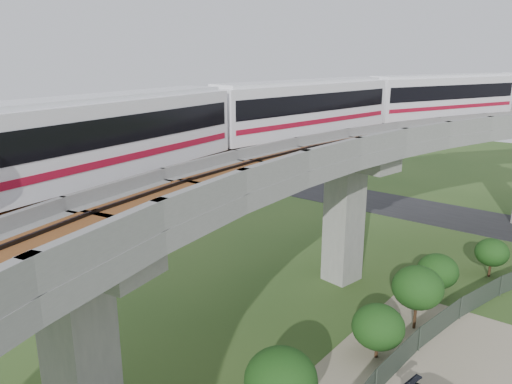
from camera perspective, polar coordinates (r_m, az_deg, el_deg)
ground at (r=29.99m, az=-1.99°, el=-16.12°), size 160.00×160.00×0.00m
asphalt_road at (r=54.43m, az=18.86°, el=-2.10°), size 60.00×8.00×0.03m
viaduct at (r=24.15m, az=4.79°, el=-0.58°), size 19.58×73.98×11.40m
metro_train at (r=37.36m, az=15.78°, el=9.71°), size 19.76×59.32×3.64m
tree_1 at (r=40.06m, az=25.36°, el=-6.26°), size 2.35×2.35×2.88m
tree_2 at (r=34.96m, az=20.04°, el=-8.49°), size 2.66×2.66×3.19m
tree_3 at (r=30.85m, az=17.99°, el=-10.35°), size 2.96×2.96×3.92m
tree_4 at (r=27.94m, az=13.79°, el=-14.74°), size 2.79×2.79×3.04m
tree_5 at (r=22.84m, az=2.86°, el=-20.64°), size 3.18×3.18×3.62m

